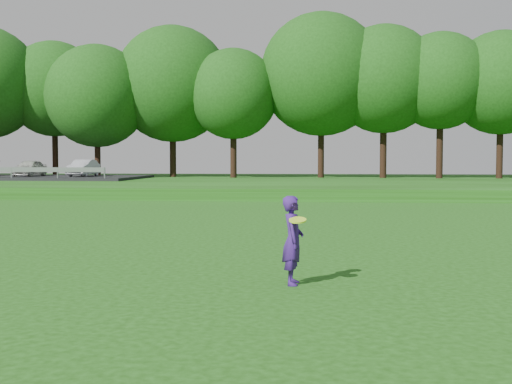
{
  "coord_description": "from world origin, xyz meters",
  "views": [
    {
      "loc": [
        0.81,
        -11.4,
        2.06
      ],
      "look_at": [
        -0.61,
        2.98,
        1.3
      ],
      "focal_mm": 45.0,
      "sensor_mm": 36.0,
      "label": 1
    }
  ],
  "objects": [
    {
      "name": "ground",
      "position": [
        0.0,
        0.0,
        0.0
      ],
      "size": [
        140.0,
        140.0,
        0.0
      ],
      "primitive_type": "plane",
      "color": "#18430C",
      "rests_on": "ground"
    },
    {
      "name": "berm",
      "position": [
        0.0,
        34.0,
        0.3
      ],
      "size": [
        130.0,
        30.0,
        0.6
      ],
      "primitive_type": "cube",
      "color": "#18430C",
      "rests_on": "ground"
    },
    {
      "name": "walking_path",
      "position": [
        0.0,
        20.0,
        0.02
      ],
      "size": [
        130.0,
        1.6,
        0.04
      ],
      "primitive_type": "cube",
      "color": "gray",
      "rests_on": "ground"
    },
    {
      "name": "treeline",
      "position": [
        0.0,
        38.0,
        8.1
      ],
      "size": [
        104.0,
        7.0,
        15.0
      ],
      "primitive_type": null,
      "color": "#16420F",
      "rests_on": "berm"
    },
    {
      "name": "woman",
      "position": [
        0.39,
        -1.02,
        0.73
      ],
      "size": [
        0.4,
        0.65,
        1.45
      ],
      "color": "#3A1972",
      "rests_on": "ground"
    }
  ]
}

